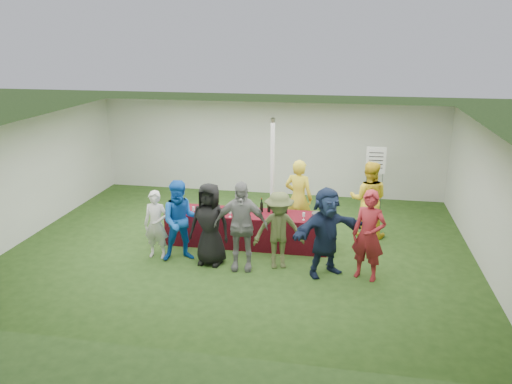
% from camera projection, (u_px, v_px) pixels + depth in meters
% --- Properties ---
extents(ground, '(60.00, 60.00, 0.00)m').
position_uv_depth(ground, '(242.00, 246.00, 11.20)').
color(ground, '#284719').
rests_on(ground, ground).
extents(tent, '(10.00, 10.00, 10.00)m').
position_uv_depth(tent, '(272.00, 175.00, 11.83)').
color(tent, white).
rests_on(tent, ground).
extents(serving_table, '(3.60, 0.80, 0.75)m').
position_uv_depth(serving_table, '(247.00, 229.00, 11.16)').
color(serving_table, maroon).
rests_on(serving_table, ground).
extents(wine_bottles, '(0.61, 0.12, 0.32)m').
position_uv_depth(wine_bottles, '(274.00, 207.00, 11.04)').
color(wine_bottles, black).
rests_on(wine_bottles, serving_table).
extents(wine_glasses, '(2.71, 0.16, 0.16)m').
position_uv_depth(wine_glasses, '(225.00, 211.00, 10.86)').
color(wine_glasses, silver).
rests_on(wine_glasses, serving_table).
extents(water_bottle, '(0.07, 0.07, 0.23)m').
position_uv_depth(water_bottle, '(249.00, 207.00, 11.09)').
color(water_bottle, silver).
rests_on(water_bottle, serving_table).
extents(bar_towel, '(0.25, 0.18, 0.03)m').
position_uv_depth(bar_towel, '(318.00, 216.00, 10.83)').
color(bar_towel, white).
rests_on(bar_towel, serving_table).
extents(dump_bucket, '(0.26, 0.26, 0.18)m').
position_uv_depth(dump_bucket, '(318.00, 217.00, 10.55)').
color(dump_bucket, slate).
rests_on(dump_bucket, serving_table).
extents(wine_list_sign, '(0.50, 0.03, 1.80)m').
position_uv_depth(wine_list_sign, '(375.00, 165.00, 12.83)').
color(wine_list_sign, slate).
rests_on(wine_list_sign, ground).
extents(staff_pourer, '(0.75, 0.59, 1.83)m').
position_uv_depth(staff_pourer, '(298.00, 198.00, 11.52)').
color(staff_pourer, gold).
rests_on(staff_pourer, ground).
extents(staff_back, '(0.93, 0.75, 1.79)m').
position_uv_depth(staff_back, '(368.00, 199.00, 11.50)').
color(staff_back, yellow).
rests_on(staff_back, ground).
extents(customer_0, '(0.54, 0.36, 1.46)m').
position_uv_depth(customer_0, '(156.00, 225.00, 10.43)').
color(customer_0, silver).
rests_on(customer_0, ground).
extents(customer_1, '(1.02, 0.91, 1.72)m').
position_uv_depth(customer_1, '(181.00, 221.00, 10.27)').
color(customer_1, blue).
rests_on(customer_1, ground).
extents(customer_2, '(0.89, 0.63, 1.72)m').
position_uv_depth(customer_2, '(210.00, 224.00, 10.10)').
color(customer_2, black).
rests_on(customer_2, ground).
extents(customer_3, '(1.11, 0.55, 1.83)m').
position_uv_depth(customer_3, '(241.00, 226.00, 9.85)').
color(customer_3, slate).
rests_on(customer_3, ground).
extents(customer_4, '(1.15, 0.85, 1.60)m').
position_uv_depth(customer_4, '(279.00, 230.00, 9.94)').
color(customer_4, '#4B542C').
rests_on(customer_4, ground).
extents(customer_5, '(1.64, 1.40, 1.78)m').
position_uv_depth(customer_5, '(326.00, 232.00, 9.62)').
color(customer_5, '#17233F').
rests_on(customer_5, ground).
extents(customer_6, '(0.76, 0.63, 1.78)m').
position_uv_depth(customer_6, '(369.00, 236.00, 9.45)').
color(customer_6, maroon).
rests_on(customer_6, ground).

